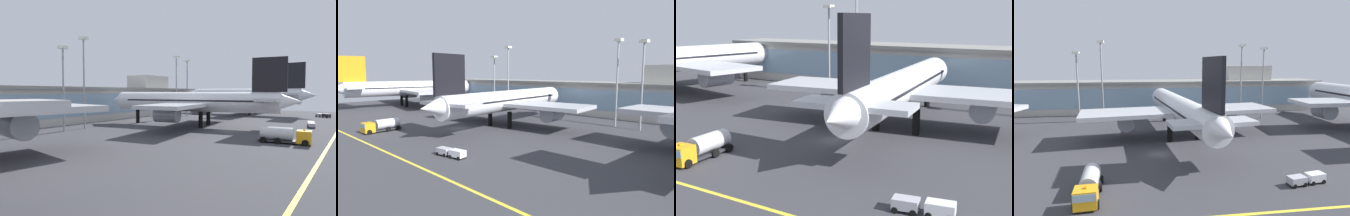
{
  "view_description": "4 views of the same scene",
  "coord_description": "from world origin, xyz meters",
  "views": [
    {
      "loc": [
        -65.45,
        -26.45,
        9.28
      ],
      "look_at": [
        -4.73,
        13.39,
        5.32
      ],
      "focal_mm": 31.56,
      "sensor_mm": 36.0,
      "label": 1
    },
    {
      "loc": [
        59.48,
        -42.74,
        13.84
      ],
      "look_at": [
        7.33,
        9.39,
        4.98
      ],
      "focal_mm": 31.55,
      "sensor_mm": 36.0,
      "label": 2
    },
    {
      "loc": [
        31.8,
        -49.76,
        17.23
      ],
      "look_at": [
        -0.25,
        3.5,
        4.08
      ],
      "focal_mm": 45.98,
      "sensor_mm": 36.0,
      "label": 3
    },
    {
      "loc": [
        -2.63,
        -48.78,
        16.58
      ],
      "look_at": [
        5.94,
        12.27,
        6.58
      ],
      "focal_mm": 29.14,
      "sensor_mm": 36.0,
      "label": 4
    }
  ],
  "objects": [
    {
      "name": "ground_plane",
      "position": [
        0.0,
        0.0,
        0.0
      ],
      "size": [
        180.0,
        180.0,
        0.0
      ],
      "primitive_type": "plane",
      "color": "#38383D"
    },
    {
      "name": "taxiway_centreline_stripe",
      "position": [
        0.0,
        -22.0,
        0.01
      ],
      "size": [
        144.0,
        0.5,
        0.01
      ],
      "primitive_type": "cube",
      "color": "yellow",
      "rests_on": "ground"
    },
    {
      "name": "terminal_building",
      "position": [
        2.05,
        47.65,
        5.9
      ],
      "size": [
        120.26,
        14.0,
        15.97
      ],
      "color": "beige",
      "rests_on": "ground"
    },
    {
      "name": "airliner_near_right",
      "position": [
        5.44,
        11.76,
        6.45
      ],
      "size": [
        44.53,
        54.45,
        17.69
      ],
      "rotation": [
        0.0,
        0.0,
        1.7
      ],
      "color": "black",
      "rests_on": "ground"
    },
    {
      "name": "fuel_tanker_truck",
      "position": [
        -9.74,
        -15.33,
        1.51
      ],
      "size": [
        3.49,
        9.2,
        2.9
      ],
      "rotation": [
        0.0,
        0.0,
        4.79
      ],
      "color": "black",
      "rests_on": "ground"
    },
    {
      "name": "service_truck_far",
      "position": [
        19.6,
        -15.64,
        0.79
      ],
      "size": [
        5.77,
        2.6,
        1.4
      ],
      "rotation": [
        0.0,
        0.0,
        0.17
      ],
      "color": "black",
      "rests_on": "ground"
    },
    {
      "name": "apron_light_mast_west",
      "position": [
        -14.54,
        32.38,
        15.16
      ],
      "size": [
        1.8,
        1.8,
        23.09
      ],
      "color": "gray",
      "rests_on": "ground"
    },
    {
      "name": "apron_light_mast_centre",
      "position": [
        -21.2,
        31.81,
        13.39
      ],
      "size": [
        1.8,
        1.8,
        19.93
      ],
      "color": "gray",
      "rests_on": "ground"
    }
  ]
}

